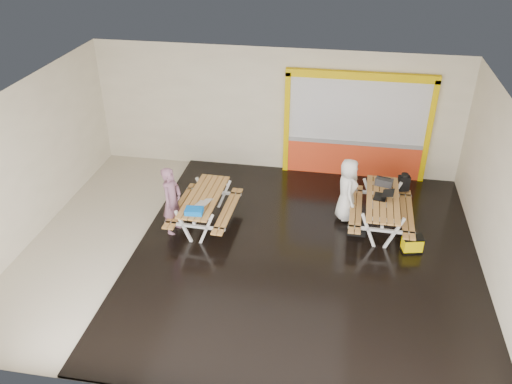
% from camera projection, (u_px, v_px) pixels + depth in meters
% --- Properties ---
extents(room, '(10.02, 8.02, 3.52)m').
position_uv_depth(room, '(249.00, 183.00, 10.78)').
color(room, beige).
rests_on(room, ground).
extents(deck, '(7.50, 7.98, 0.05)m').
position_uv_depth(deck, '(305.00, 255.00, 11.47)').
color(deck, black).
rests_on(deck, room).
extents(kiosk, '(3.88, 0.16, 3.00)m').
position_uv_depth(kiosk, '(356.00, 128.00, 13.95)').
color(kiosk, '#EC431D').
rests_on(kiosk, room).
extents(picnic_table_left, '(1.46, 2.09, 0.82)m').
position_uv_depth(picnic_table_left, '(204.00, 203.00, 12.23)').
color(picnic_table_left, '#B57F41').
rests_on(picnic_table_left, deck).
extents(picnic_table_right, '(1.50, 2.16, 0.85)m').
position_uv_depth(picnic_table_right, '(382.00, 205.00, 12.08)').
color(picnic_table_right, '#B57F41').
rests_on(picnic_table_right, deck).
extents(person_left, '(0.51, 0.67, 1.66)m').
position_uv_depth(person_left, '(172.00, 201.00, 11.86)').
color(person_left, '#7E5369').
rests_on(person_left, deck).
extents(person_right, '(0.60, 0.82, 1.54)m').
position_uv_depth(person_right, '(347.00, 189.00, 12.25)').
color(person_right, white).
rests_on(person_right, deck).
extents(laptop_left, '(0.43, 0.41, 0.15)m').
position_uv_depth(laptop_left, '(203.00, 204.00, 11.74)').
color(laptop_left, silver).
rests_on(laptop_left, picnic_table_left).
extents(laptop_right, '(0.49, 0.45, 0.18)m').
position_uv_depth(laptop_right, '(383.00, 195.00, 11.97)').
color(laptop_right, black).
rests_on(laptop_right, picnic_table_right).
extents(blue_pouch, '(0.41, 0.30, 0.11)m').
position_uv_depth(blue_pouch, '(194.00, 211.00, 11.46)').
color(blue_pouch, blue).
rests_on(blue_pouch, picnic_table_left).
extents(toolbox, '(0.44, 0.30, 0.23)m').
position_uv_depth(toolbox, '(384.00, 182.00, 12.44)').
color(toolbox, black).
rests_on(toolbox, picnic_table_right).
extents(backpack, '(0.30, 0.23, 0.45)m').
position_uv_depth(backpack, '(404.00, 182.00, 12.76)').
color(backpack, black).
rests_on(backpack, picnic_table_right).
extents(dark_case, '(0.43, 0.33, 0.16)m').
position_uv_depth(dark_case, '(356.00, 230.00, 12.13)').
color(dark_case, black).
rests_on(dark_case, deck).
extents(fluke_bag, '(0.49, 0.38, 0.38)m').
position_uv_depth(fluke_bag, '(412.00, 244.00, 11.47)').
color(fluke_bag, black).
rests_on(fluke_bag, deck).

